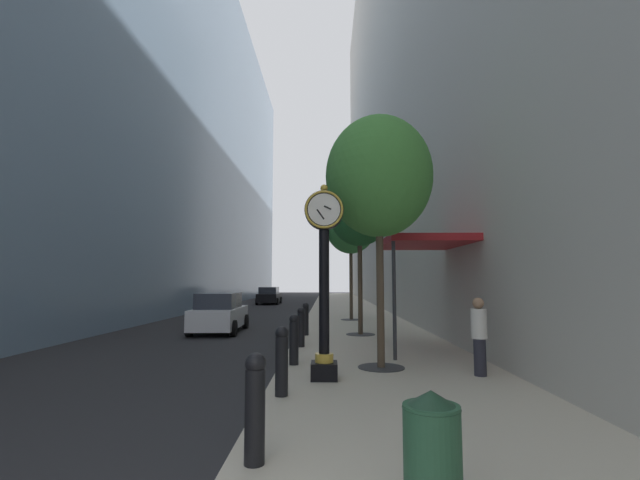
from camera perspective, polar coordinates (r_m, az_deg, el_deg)
ground_plane at (r=28.99m, az=-1.37°, el=-9.76°), size 110.00×110.00×0.00m
sidewalk_right at (r=31.99m, az=3.61°, el=-9.22°), size 5.25×80.00×0.14m
building_block_left at (r=37.30m, az=-21.67°, el=16.38°), size 9.00×80.00×31.63m
building_block_right at (r=38.03m, az=15.26°, el=24.50°), size 9.00×80.00×42.10m
street_clock at (r=9.18m, az=0.55°, el=-4.09°), size 0.84×0.55×4.13m
bollard_nearest at (r=5.27m, az=-8.60°, el=-20.83°), size 0.24×0.24×1.22m
bollard_second at (r=8.05m, az=-5.09°, el=-15.46°), size 0.24×0.24×1.22m
bollard_third at (r=10.87m, az=-3.47°, el=-12.85°), size 0.24×0.24×1.22m
bollard_fourth at (r=13.72m, az=-2.53°, el=-11.31°), size 0.24×0.24×1.22m
bollard_fifth at (r=16.57m, az=-1.92°, el=-10.30°), size 0.24×0.24×1.22m
street_tree_near at (r=10.79m, az=7.78°, el=8.25°), size 2.61×2.61×6.11m
street_tree_mid_near at (r=16.98m, az=5.25°, el=3.85°), size 2.46×2.46×6.22m
street_tree_mid_far at (r=23.25m, az=4.08°, el=2.09°), size 2.80×2.80×6.71m
trash_bin at (r=4.42m, az=14.64°, el=-25.16°), size 0.53×0.53×1.05m
pedestrian_walking at (r=10.20m, az=20.33°, el=-11.61°), size 0.43×0.43×1.68m
storefront_awning at (r=13.39m, az=13.22°, el=-0.58°), size 2.40×3.60×3.30m
car_black_near at (r=41.49m, az=-6.75°, el=-7.34°), size 2.09×4.40×1.61m
car_white_mid at (r=19.14m, az=-13.16°, el=-9.41°), size 2.04×4.28×1.68m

